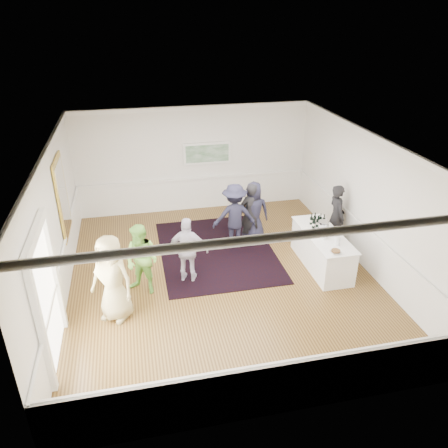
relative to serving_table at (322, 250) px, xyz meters
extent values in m
plane|color=brown|center=(-2.47, 0.05, -0.44)|extent=(8.00, 8.00, 0.00)
cube|color=white|center=(-2.47, 0.05, 2.76)|extent=(7.00, 8.00, 0.02)
cube|color=white|center=(-5.97, 0.05, 1.16)|extent=(0.02, 8.00, 3.20)
cube|color=white|center=(1.03, 0.05, 1.16)|extent=(0.02, 8.00, 3.20)
cube|color=white|center=(-2.47, 4.05, 1.16)|extent=(7.00, 0.02, 3.20)
cube|color=white|center=(-2.47, -3.95, 1.16)|extent=(7.00, 0.02, 3.20)
cube|color=gold|center=(-5.92, 1.35, 1.36)|extent=(0.04, 1.25, 1.85)
cube|color=white|center=(-5.90, 1.35, 1.36)|extent=(0.01, 1.05, 1.65)
cube|color=white|center=(-5.90, -2.67, 0.76)|extent=(0.10, 0.14, 2.40)
cube|color=white|center=(-5.90, -1.03, 0.76)|extent=(0.10, 0.14, 2.40)
cube|color=white|center=(-5.90, -1.85, 2.04)|extent=(0.10, 1.78, 0.16)
cube|color=white|center=(-5.93, -1.85, 0.76)|extent=(0.02, 1.50, 2.40)
cube|color=white|center=(-2.07, 4.00, 1.34)|extent=(1.44, 0.05, 0.66)
cube|color=#24612D|center=(-2.07, 3.97, 1.34)|extent=(1.30, 0.01, 0.52)
cube|color=black|center=(-2.35, 1.24, -0.43)|extent=(2.89, 3.79, 0.02)
cube|color=white|center=(0.00, 0.00, -0.01)|extent=(0.76, 2.10, 0.86)
cube|color=white|center=(0.00, 0.00, 0.42)|extent=(0.82, 2.16, 0.02)
imported|color=black|center=(0.73, 0.86, 0.42)|extent=(0.42, 0.63, 1.72)
imported|color=tan|center=(-4.89, -0.95, 0.48)|extent=(1.08, 0.98, 1.85)
imported|color=#83D254|center=(-4.28, -0.17, 0.37)|extent=(1.00, 0.96, 1.62)
imported|color=silver|center=(-3.24, 0.07, 0.35)|extent=(1.00, 0.65, 1.58)
imported|color=#1F1F33|center=(-1.84, 1.41, 0.43)|extent=(1.15, 0.70, 1.75)
imported|color=black|center=(-1.37, 1.56, 0.39)|extent=(0.67, 0.50, 1.67)
imported|color=#1F1F33|center=(-1.27, 1.63, 0.39)|extent=(0.88, 0.64, 1.67)
cylinder|color=#76A33A|center=(-0.10, -0.22, 0.55)|extent=(0.12, 0.12, 0.24)
cylinder|color=#D83F57|center=(0.16, -0.32, 0.55)|extent=(0.12, 0.12, 0.24)
cylinder|color=#5AAB3D|center=(-0.09, -0.02, 0.55)|extent=(0.12, 0.12, 0.24)
cylinder|color=white|center=(0.07, -0.56, 0.55)|extent=(0.12, 0.12, 0.24)
cylinder|color=silver|center=(0.05, 0.16, 0.55)|extent=(0.26, 0.26, 0.25)
imported|color=white|center=(-0.12, -0.90, 0.46)|extent=(0.24, 0.24, 0.06)
cylinder|color=brown|center=(-0.12, -0.90, 0.49)|extent=(0.19, 0.19, 0.04)
camera|label=1|loc=(-4.27, -8.44, 5.26)|focal=35.00mm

